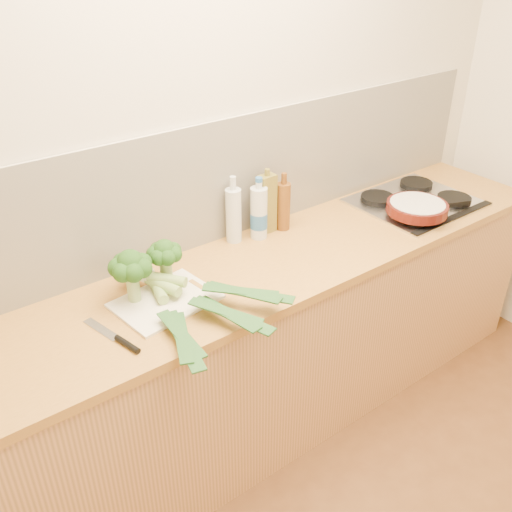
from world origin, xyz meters
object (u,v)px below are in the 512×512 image
(chopping_board, at_px, (166,301))
(skillet, at_px, (418,207))
(gas_hob, at_px, (416,201))
(chefs_knife, at_px, (121,340))

(chopping_board, height_order, skillet, skillet)
(chopping_board, xyz_separation_m, skillet, (1.30, -0.11, 0.06))
(gas_hob, bearing_deg, chopping_board, -179.91)
(gas_hob, relative_size, chopping_board, 1.59)
(chopping_board, xyz_separation_m, chefs_knife, (-0.24, -0.12, 0.00))
(chefs_knife, height_order, skillet, skillet)
(skillet, bearing_deg, chefs_knife, -157.33)
(chefs_knife, bearing_deg, chopping_board, 13.29)
(gas_hob, distance_m, chopping_board, 1.44)
(gas_hob, height_order, chopping_board, gas_hob)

